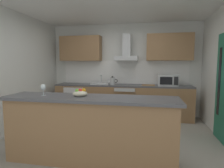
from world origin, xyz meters
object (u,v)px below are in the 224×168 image
object	(u,v)px
kettle	(112,81)
microwave	(168,80)
sink	(100,83)
chopping_board	(148,85)
oven	(126,101)
range_hood	(127,52)
wine_glass	(43,88)
fruit_bowl	(80,93)
refrigerator	(77,100)

from	to	relation	value
kettle	microwave	bearing A→B (deg)	0.23
sink	chopping_board	size ratio (longest dim) A/B	1.47
oven	sink	size ratio (longest dim) A/B	1.60
sink	range_hood	xyz separation A→B (m)	(0.72, 0.12, 0.86)
kettle	wine_glass	distance (m)	2.55
range_hood	fruit_bowl	distance (m)	2.71
oven	range_hood	distance (m)	1.33
refrigerator	chopping_board	xyz separation A→B (m)	(2.03, -0.02, 0.49)
microwave	fruit_bowl	bearing A→B (deg)	-121.82
kettle	fruit_bowl	xyz separation A→B (m)	(-0.03, -2.41, 0.03)
refrigerator	kettle	size ratio (longest dim) A/B	2.94
kettle	chopping_board	xyz separation A→B (m)	(0.97, 0.01, -0.09)
kettle	wine_glass	bearing A→B (deg)	-103.69
refrigerator	sink	bearing A→B (deg)	1.12
oven	kettle	size ratio (longest dim) A/B	2.77
chopping_board	sink	bearing A→B (deg)	178.50
microwave	wine_glass	distance (m)	3.23
range_hood	wine_glass	size ratio (longest dim) A/B	4.05
refrigerator	chopping_board	distance (m)	2.08
sink	fruit_bowl	xyz separation A→B (m)	(0.32, -2.45, 0.10)
kettle	fruit_bowl	distance (m)	2.41
refrigerator	range_hood	size ratio (longest dim) A/B	1.18
fruit_bowl	microwave	bearing A→B (deg)	58.18
wine_glass	chopping_board	size ratio (longest dim) A/B	0.52
refrigerator	microwave	bearing A→B (deg)	-0.57
microwave	wine_glass	xyz separation A→B (m)	(-2.07, -2.48, 0.06)
oven	refrigerator	distance (m)	1.42
range_hood	chopping_board	world-z (taller)	range_hood
wine_glass	fruit_bowl	size ratio (longest dim) A/B	0.81
fruit_bowl	chopping_board	distance (m)	2.62
kettle	sink	bearing A→B (deg)	172.75
wine_glass	refrigerator	bearing A→B (deg)	100.25
sink	chopping_board	xyz separation A→B (m)	(1.32, -0.03, -0.02)
kettle	wine_glass	xyz separation A→B (m)	(-0.60, -2.47, 0.11)
refrigerator	kettle	bearing A→B (deg)	-1.68
kettle	range_hood	size ratio (longest dim) A/B	0.40
oven	kettle	world-z (taller)	kettle
refrigerator	wine_glass	size ratio (longest dim) A/B	4.78
sink	microwave	bearing A→B (deg)	-1.23
wine_glass	chopping_board	bearing A→B (deg)	57.64
oven	chopping_board	distance (m)	0.76
wine_glass	fruit_bowl	xyz separation A→B (m)	(0.57, 0.07, -0.08)
wine_glass	fruit_bowl	bearing A→B (deg)	6.55
wine_glass	oven	bearing A→B (deg)	68.91
microwave	sink	bearing A→B (deg)	178.77
microwave	chopping_board	xyz separation A→B (m)	(-0.49, 0.00, -0.14)
range_hood	fruit_bowl	bearing A→B (deg)	-98.79
sink	chopping_board	distance (m)	1.32
microwave	chopping_board	distance (m)	0.51
oven	wine_glass	size ratio (longest dim) A/B	4.50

